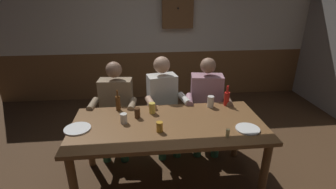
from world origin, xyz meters
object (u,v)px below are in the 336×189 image
object	(u,v)px
pint_glass_2	(211,102)
pint_glass_3	(137,113)
pint_glass_4	(152,108)
bottle_0	(227,98)
pint_glass_0	(160,127)
plate_1	(77,129)
wall_dart_cabinet	(178,8)
pint_glass_1	(124,118)
table_candle	(228,133)
person_2	(207,100)
dining_table	(168,131)
plate_0	(248,129)
bottle_1	(118,103)
person_1	(164,101)
person_0	(116,105)

from	to	relation	value
pint_glass_2	pint_glass_3	size ratio (longest dim) A/B	1.20
pint_glass_3	pint_glass_4	size ratio (longest dim) A/B	0.91
bottle_0	pint_glass_0	world-z (taller)	bottle_0
pint_glass_0	pint_glass_2	size ratio (longest dim) A/B	0.78
plate_1	pint_glass_2	xyz separation A→B (m)	(1.43, 0.37, 0.06)
pint_glass_2	wall_dart_cabinet	bearing A→B (deg)	93.02
pint_glass_1	pint_glass_2	size ratio (longest dim) A/B	0.79
table_candle	pint_glass_1	distance (m)	1.04
person_2	pint_glass_0	world-z (taller)	person_2
dining_table	pint_glass_0	bearing A→B (deg)	-124.53
pint_glass_0	pint_glass_1	size ratio (longest dim) A/B	0.98
pint_glass_2	plate_0	bearing A→B (deg)	-67.56
pint_glass_2	bottle_0	bearing A→B (deg)	6.73
pint_glass_2	pint_glass_3	world-z (taller)	pint_glass_2
pint_glass_1	wall_dart_cabinet	world-z (taller)	wall_dart_cabinet
bottle_1	pint_glass_2	xyz separation A→B (m)	(1.07, -0.02, -0.03)
table_candle	wall_dart_cabinet	bearing A→B (deg)	91.99
dining_table	plate_1	distance (m)	0.91
dining_table	table_candle	world-z (taller)	table_candle
plate_1	pint_glass_0	xyz separation A→B (m)	(0.80, -0.13, 0.04)
person_2	plate_0	xyz separation A→B (m)	(0.18, -0.89, 0.07)
table_candle	bottle_1	size ratio (longest dim) A/B	0.33
plate_1	pint_glass_2	distance (m)	1.48
dining_table	person_1	world-z (taller)	person_1
pint_glass_4	plate_0	bearing A→B (deg)	-26.68
person_1	wall_dart_cabinet	bearing A→B (deg)	-114.54
pint_glass_0	pint_glass_3	world-z (taller)	pint_glass_3
plate_0	wall_dart_cabinet	size ratio (longest dim) A/B	0.34
dining_table	pint_glass_1	distance (m)	0.48
bottle_1	pint_glass_2	world-z (taller)	bottle_1
person_1	person_2	bearing A→B (deg)	168.96
person_1	pint_glass_4	distance (m)	0.47
bottle_1	dining_table	bearing A→B (deg)	-34.94
wall_dart_cabinet	dining_table	bearing A→B (deg)	-100.04
dining_table	pint_glass_2	xyz separation A→B (m)	(0.53, 0.35, 0.16)
person_1	table_candle	size ratio (longest dim) A/B	15.63
pint_glass_1	pint_glass_3	distance (m)	0.17
bottle_0	pint_glass_4	xyz separation A→B (m)	(-0.89, -0.11, -0.03)
dining_table	pint_glass_4	xyz separation A→B (m)	(-0.15, 0.26, 0.15)
pint_glass_0	pint_glass_2	bearing A→B (deg)	37.98
bottle_1	pint_glass_3	world-z (taller)	bottle_1
pint_glass_1	plate_1	bearing A→B (deg)	-169.51
plate_1	table_candle	bearing A→B (deg)	-11.42
dining_table	pint_glass_3	size ratio (longest dim) A/B	17.94
person_2	bottle_1	xyz separation A→B (m)	(-1.11, -0.32, 0.16)
dining_table	person_1	xyz separation A→B (m)	(0.01, 0.69, 0.04)
person_0	plate_0	bearing A→B (deg)	152.35
bottle_1	plate_0	bearing A→B (deg)	-23.84
person_1	pint_glass_1	distance (m)	0.79
person_1	pint_glass_3	world-z (taller)	person_1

